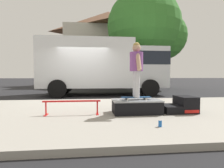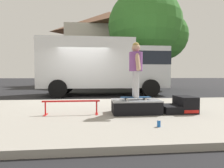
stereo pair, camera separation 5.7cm
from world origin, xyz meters
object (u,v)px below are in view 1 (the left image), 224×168
(kicker_ramp, at_px, (181,106))
(box_truck, at_px, (104,65))
(skateboard, at_px, (136,97))
(soda_can_b, at_px, (160,123))
(street_tree_main, at_px, (148,29))
(grind_rail, at_px, (72,104))
(skater_kid, at_px, (136,65))
(skate_box, at_px, (136,106))

(kicker_ramp, distance_m, box_truck, 6.01)
(skateboard, height_order, box_truck, box_truck)
(kicker_ramp, xyz_separation_m, soda_can_b, (-1.05, -1.26, -0.11))
(street_tree_main, bearing_deg, skateboard, -108.87)
(skateboard, bearing_deg, soda_can_b, -83.40)
(grind_rail, xyz_separation_m, skateboard, (1.65, 0.07, 0.14))
(grind_rail, height_order, soda_can_b, grind_rail)
(skater_kid, xyz_separation_m, street_tree_main, (3.16, 9.23, 3.40))
(skater_kid, bearing_deg, skateboard, 180.00)
(skate_box, distance_m, soda_can_b, 1.27)
(skateboard, relative_size, skater_kid, 0.55)
(soda_can_b, relative_size, street_tree_main, 0.02)
(skate_box, distance_m, box_truck, 5.78)
(skateboard, relative_size, box_truck, 0.11)
(soda_can_b, distance_m, box_truck, 7.04)
(grind_rail, relative_size, skater_kid, 1.00)
(kicker_ramp, height_order, street_tree_main, street_tree_main)
(box_truck, bearing_deg, grind_rail, -101.47)
(skate_box, xyz_separation_m, kicker_ramp, (1.21, -0.00, -0.01))
(grind_rail, distance_m, box_truck, 5.87)
(soda_can_b, bearing_deg, street_tree_main, 74.08)
(skate_box, bearing_deg, kicker_ramp, -0.02)
(box_truck, bearing_deg, skateboard, -84.71)
(kicker_ramp, distance_m, skater_kid, 1.61)
(skater_kid, xyz_separation_m, box_truck, (-0.51, 5.54, 0.33))
(skate_box, height_order, kicker_ramp, kicker_ramp)
(skateboard, distance_m, street_tree_main, 10.64)
(street_tree_main, bearing_deg, box_truck, -134.77)
(kicker_ramp, relative_size, soda_can_b, 6.84)
(grind_rail, distance_m, skateboard, 1.66)
(grind_rail, height_order, skater_kid, skater_kid)
(kicker_ramp, distance_m, grind_rail, 2.85)
(kicker_ramp, bearing_deg, box_truck, 107.08)
(skateboard, height_order, soda_can_b, skateboard)
(street_tree_main, bearing_deg, skate_box, -108.80)
(skater_kid, distance_m, box_truck, 5.57)
(kicker_ramp, xyz_separation_m, skater_kid, (-1.20, 0.05, 1.08))
(skate_box, height_order, skater_kid, skater_kid)
(skater_kid, bearing_deg, grind_rail, -177.67)
(kicker_ramp, height_order, skater_kid, skater_kid)
(grind_rail, bearing_deg, skater_kid, 2.33)
(soda_can_b, bearing_deg, skate_box, 97.04)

